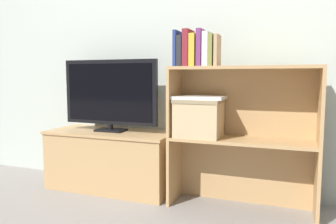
{
  "coord_description": "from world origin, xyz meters",
  "views": [
    {
      "loc": [
        0.79,
        -1.96,
        0.86
      ],
      "look_at": [
        0.0,
        0.14,
        0.62
      ],
      "focal_mm": 35.0,
      "sensor_mm": 36.0,
      "label": 1
    }
  ],
  "objects_px": {
    "book_ivory": "(207,49)",
    "book_olive": "(212,50)",
    "book_plum": "(201,48)",
    "tv_stand": "(111,160)",
    "laptop": "(199,98)",
    "book_mustard": "(195,50)",
    "book_navy": "(177,49)",
    "book_tan": "(217,51)",
    "tv": "(110,93)",
    "book_charcoal": "(182,51)",
    "storage_basket_left": "(199,116)",
    "book_maroon": "(188,48)"
  },
  "relations": [
    {
      "from": "book_plum",
      "to": "tv_stand",
      "type": "bearing_deg",
      "value": 172.49
    },
    {
      "from": "book_charcoal",
      "to": "book_maroon",
      "type": "xyz_separation_m",
      "value": [
        0.04,
        0.0,
        0.02
      ]
    },
    {
      "from": "laptop",
      "to": "storage_basket_left",
      "type": "bearing_deg",
      "value": 180.0
    },
    {
      "from": "tv",
      "to": "book_mustard",
      "type": "height_order",
      "value": "book_mustard"
    },
    {
      "from": "tv_stand",
      "to": "book_mustard",
      "type": "distance_m",
      "value": 1.06
    },
    {
      "from": "book_maroon",
      "to": "book_mustard",
      "type": "relative_size",
      "value": 1.15
    },
    {
      "from": "book_tan",
      "to": "tv",
      "type": "bearing_deg",
      "value": 173.55
    },
    {
      "from": "tv",
      "to": "book_tan",
      "type": "xyz_separation_m",
      "value": [
        0.84,
        -0.09,
        0.29
      ]
    },
    {
      "from": "book_navy",
      "to": "book_ivory",
      "type": "height_order",
      "value": "book_navy"
    },
    {
      "from": "book_charcoal",
      "to": "book_tan",
      "type": "xyz_separation_m",
      "value": [
        0.23,
        0.0,
        -0.0
      ]
    },
    {
      "from": "tv",
      "to": "book_navy",
      "type": "height_order",
      "value": "book_navy"
    },
    {
      "from": "book_mustard",
      "to": "laptop",
      "type": "distance_m",
      "value": 0.31
    },
    {
      "from": "book_olive",
      "to": "book_maroon",
      "type": "bearing_deg",
      "value": 180.0
    },
    {
      "from": "book_maroon",
      "to": "storage_basket_left",
      "type": "relative_size",
      "value": 0.78
    },
    {
      "from": "book_ivory",
      "to": "book_olive",
      "type": "distance_m",
      "value": 0.04
    },
    {
      "from": "book_tan",
      "to": "book_plum",
      "type": "bearing_deg",
      "value": 180.0
    },
    {
      "from": "book_ivory",
      "to": "storage_basket_left",
      "type": "xyz_separation_m",
      "value": [
        -0.05,
        0.03,
        -0.44
      ]
    },
    {
      "from": "book_charcoal",
      "to": "storage_basket_left",
      "type": "xyz_separation_m",
      "value": [
        0.11,
        0.03,
        -0.43
      ]
    },
    {
      "from": "book_navy",
      "to": "tv",
      "type": "bearing_deg",
      "value": 170.56
    },
    {
      "from": "book_navy",
      "to": "book_olive",
      "type": "bearing_deg",
      "value": 0.0
    },
    {
      "from": "book_mustard",
      "to": "book_olive",
      "type": "xyz_separation_m",
      "value": [
        0.12,
        0.0,
        -0.0
      ]
    },
    {
      "from": "book_ivory",
      "to": "book_olive",
      "type": "xyz_separation_m",
      "value": [
        0.04,
        0.0,
        -0.01
      ]
    },
    {
      "from": "book_plum",
      "to": "storage_basket_left",
      "type": "distance_m",
      "value": 0.45
    },
    {
      "from": "storage_basket_left",
      "to": "laptop",
      "type": "distance_m",
      "value": 0.12
    },
    {
      "from": "book_tan",
      "to": "laptop",
      "type": "bearing_deg",
      "value": 168.35
    },
    {
      "from": "book_plum",
      "to": "storage_basket_left",
      "type": "bearing_deg",
      "value": 120.63
    },
    {
      "from": "book_navy",
      "to": "book_tan",
      "type": "xyz_separation_m",
      "value": [
        0.27,
        0.0,
        -0.02
      ]
    },
    {
      "from": "tv",
      "to": "book_tan",
      "type": "distance_m",
      "value": 0.89
    },
    {
      "from": "book_tan",
      "to": "laptop",
      "type": "distance_m",
      "value": 0.33
    },
    {
      "from": "book_plum",
      "to": "book_olive",
      "type": "xyz_separation_m",
      "value": [
        0.08,
        0.0,
        -0.02
      ]
    },
    {
      "from": "laptop",
      "to": "book_maroon",
      "type": "bearing_deg",
      "value": -160.2
    },
    {
      "from": "book_maroon",
      "to": "book_plum",
      "type": "relative_size",
      "value": 1.0
    },
    {
      "from": "book_mustard",
      "to": "book_olive",
      "type": "height_order",
      "value": "book_mustard"
    },
    {
      "from": "book_charcoal",
      "to": "book_tan",
      "type": "bearing_deg",
      "value": 0.0
    },
    {
      "from": "book_plum",
      "to": "laptop",
      "type": "bearing_deg",
      "value": 120.63
    },
    {
      "from": "book_navy",
      "to": "book_tan",
      "type": "height_order",
      "value": "book_navy"
    },
    {
      "from": "tv_stand",
      "to": "book_plum",
      "type": "relative_size",
      "value": 4.19
    },
    {
      "from": "book_navy",
      "to": "book_maroon",
      "type": "xyz_separation_m",
      "value": [
        0.08,
        0.0,
        0.0
      ]
    },
    {
      "from": "book_navy",
      "to": "laptop",
      "type": "relative_size",
      "value": 0.69
    },
    {
      "from": "tv_stand",
      "to": "book_olive",
      "type": "bearing_deg",
      "value": -6.81
    },
    {
      "from": "book_olive",
      "to": "book_charcoal",
      "type": "bearing_deg",
      "value": 180.0
    },
    {
      "from": "book_navy",
      "to": "book_ivory",
      "type": "xyz_separation_m",
      "value": [
        0.2,
        0.0,
        -0.01
      ]
    },
    {
      "from": "tv",
      "to": "book_charcoal",
      "type": "relative_size",
      "value": 3.9
    },
    {
      "from": "book_navy",
      "to": "book_olive",
      "type": "relative_size",
      "value": 1.17
    },
    {
      "from": "book_plum",
      "to": "laptop",
      "type": "height_order",
      "value": "book_plum"
    },
    {
      "from": "book_mustard",
      "to": "book_olive",
      "type": "distance_m",
      "value": 0.12
    },
    {
      "from": "book_ivory",
      "to": "laptop",
      "type": "height_order",
      "value": "book_ivory"
    },
    {
      "from": "storage_basket_left",
      "to": "book_maroon",
      "type": "bearing_deg",
      "value": -160.2
    },
    {
      "from": "book_maroon",
      "to": "laptop",
      "type": "xyz_separation_m",
      "value": [
        0.07,
        0.03,
        -0.32
      ]
    },
    {
      "from": "tv",
      "to": "book_charcoal",
      "type": "bearing_deg",
      "value": -8.91
    }
  ]
}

